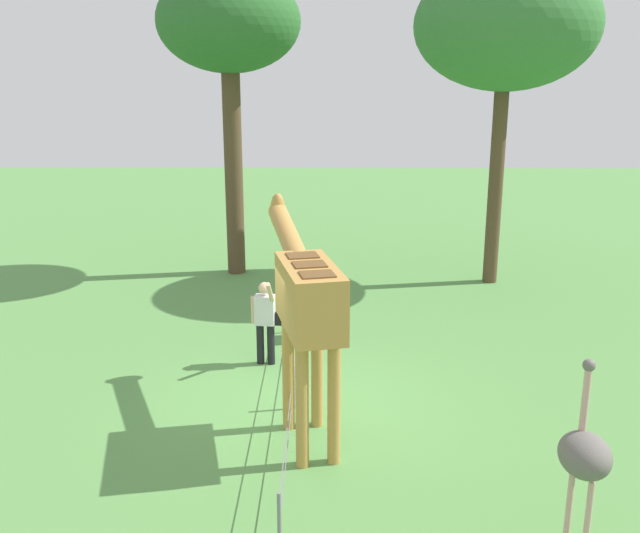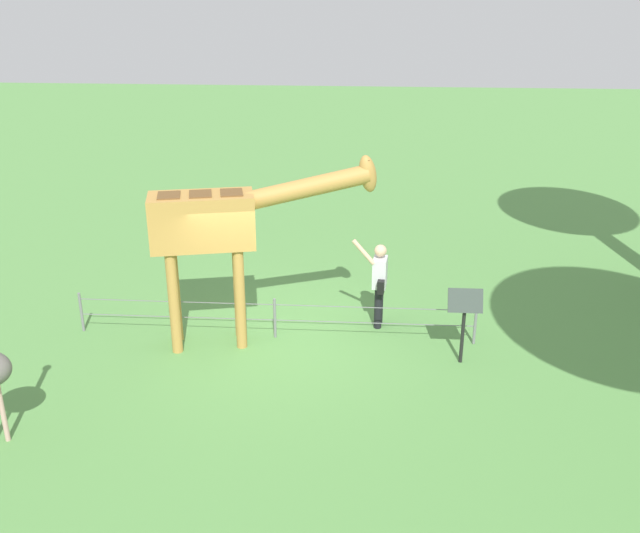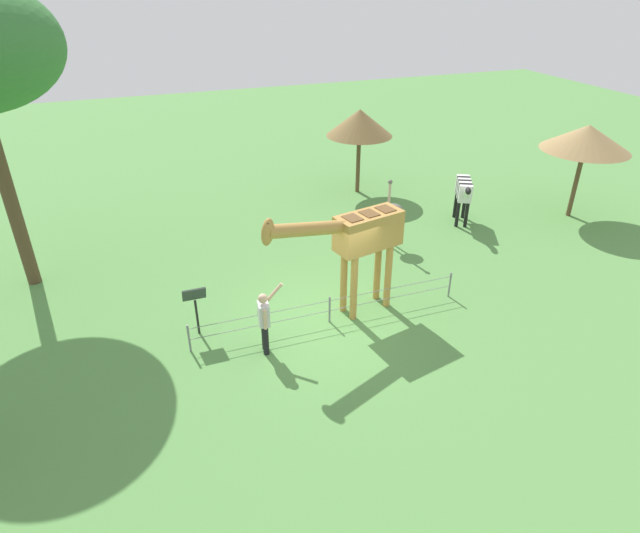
% 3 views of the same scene
% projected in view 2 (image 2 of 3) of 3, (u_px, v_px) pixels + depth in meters
% --- Properties ---
extents(ground_plane, '(60.00, 60.00, 0.00)m').
position_uv_depth(ground_plane, '(275.00, 339.00, 12.75)').
color(ground_plane, '#568E47').
extents(giraffe, '(3.82, 1.31, 3.28)m').
position_uv_depth(giraffe, '(222.00, 226.00, 11.85)').
color(giraffe, '#BC8942').
rests_on(giraffe, ground_plane).
extents(visitor, '(0.66, 0.59, 1.72)m').
position_uv_depth(visitor, '(379.00, 280.00, 12.90)').
color(visitor, black).
rests_on(visitor, ground_plane).
extents(info_sign, '(0.56, 0.21, 1.32)m').
position_uv_depth(info_sign, '(465.00, 311.00, 11.65)').
color(info_sign, black).
rests_on(info_sign, ground_plane).
extents(wire_fence, '(7.05, 0.05, 0.75)m').
position_uv_depth(wire_fence, '(275.00, 317.00, 12.67)').
color(wire_fence, slate).
rests_on(wire_fence, ground_plane).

